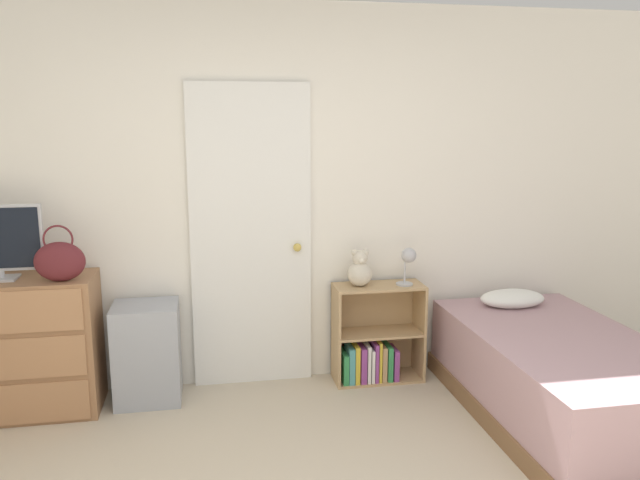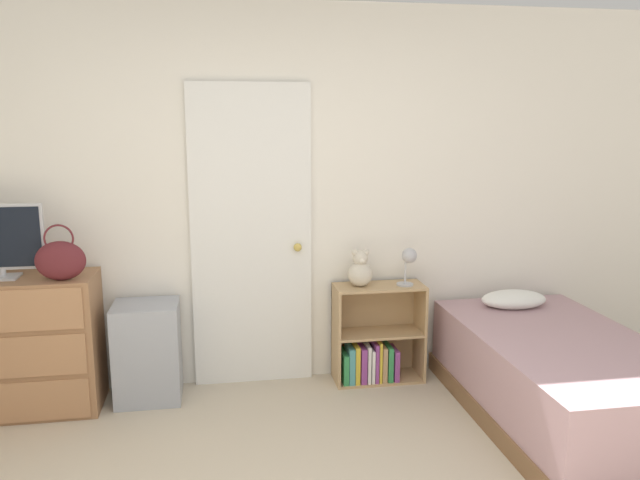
# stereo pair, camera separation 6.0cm
# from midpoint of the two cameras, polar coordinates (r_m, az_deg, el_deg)

# --- Properties ---
(wall_back) EXTENTS (10.00, 0.06, 2.55)m
(wall_back) POSITION_cam_midpoint_polar(r_m,az_deg,el_deg) (4.22, -4.33, 3.83)
(wall_back) COLOR white
(wall_back) RESTS_ON ground_plane
(door_closed) EXTENTS (0.81, 0.09, 2.04)m
(door_closed) POSITION_cam_midpoint_polar(r_m,az_deg,el_deg) (4.20, -5.87, 0.21)
(door_closed) COLOR white
(door_closed) RESTS_ON ground_plane
(dresser) EXTENTS (0.95, 0.44, 0.86)m
(dresser) POSITION_cam_midpoint_polar(r_m,az_deg,el_deg) (4.31, -25.46, -8.67)
(dresser) COLOR #996B47
(dresser) RESTS_ON ground_plane
(tv) EXTENTS (0.51, 0.16, 0.45)m
(tv) POSITION_cam_midpoint_polar(r_m,az_deg,el_deg) (4.15, -26.88, -0.00)
(tv) COLOR #B7B7BC
(tv) RESTS_ON dresser
(handbag) EXTENTS (0.29, 0.13, 0.34)m
(handbag) POSITION_cam_midpoint_polar(r_m,az_deg,el_deg) (3.98, -22.25, -1.70)
(handbag) COLOR #591E23
(handbag) RESTS_ON dresser
(storage_bin) EXTENTS (0.41, 0.36, 0.64)m
(storage_bin) POSITION_cam_midpoint_polar(r_m,az_deg,el_deg) (4.23, -15.09, -9.84)
(storage_bin) COLOR #999EA8
(storage_bin) RESTS_ON ground_plane
(bookshelf) EXTENTS (0.62, 0.27, 0.68)m
(bookshelf) POSITION_cam_midpoint_polar(r_m,az_deg,el_deg) (4.41, 5.27, -9.59)
(bookshelf) COLOR tan
(bookshelf) RESTS_ON ground_plane
(teddy_bear) EXTENTS (0.17, 0.17, 0.26)m
(teddy_bear) POSITION_cam_midpoint_polar(r_m,az_deg,el_deg) (4.23, 4.10, -2.79)
(teddy_bear) COLOR beige
(teddy_bear) RESTS_ON bookshelf
(desk_lamp) EXTENTS (0.13, 0.13, 0.26)m
(desk_lamp) POSITION_cam_midpoint_polar(r_m,az_deg,el_deg) (4.26, 8.51, -1.77)
(desk_lamp) COLOR #B2B2B7
(desk_lamp) RESTS_ON bookshelf
(bed) EXTENTS (1.02, 1.80, 0.63)m
(bed) POSITION_cam_midpoint_polar(r_m,az_deg,el_deg) (4.12, 21.50, -11.69)
(bed) COLOR brown
(bed) RESTS_ON ground_plane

